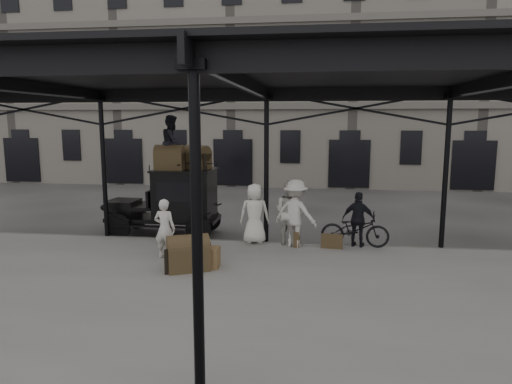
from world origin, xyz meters
TOP-DOWN VIEW (x-y plane):
  - ground at (0.00, 0.00)m, footprint 120.00×120.00m
  - platform at (0.00, -2.00)m, footprint 28.00×8.00m
  - canopy at (0.00, -1.72)m, footprint 22.50×9.00m
  - building_frontage at (0.00, 18.00)m, footprint 64.00×8.00m
  - taxi at (-3.06, 2.96)m, footprint 3.65×1.55m
  - porter_left at (-2.43, 0.01)m, footprint 0.61×0.43m
  - porter_midleft at (0.70, 1.80)m, footprint 1.16×1.10m
  - porter_centre at (-0.32, 1.80)m, footprint 0.93×0.67m
  - porter_official at (2.66, 1.80)m, footprint 1.00×0.65m
  - porter_right at (0.88, 1.60)m, footprint 1.41×1.10m
  - bicycle at (2.57, 1.80)m, footprint 1.96×0.81m
  - porter_roof at (-3.09, 2.86)m, footprint 0.71×0.88m
  - steamer_trunk_roof_near at (-3.14, 2.71)m, footprint 0.91×0.58m
  - steamer_trunk_roof_far at (-2.39, 3.16)m, footprint 1.00×0.85m
  - steamer_trunk_platform at (-1.57, -0.86)m, footprint 1.15×0.96m
  - wicker_hamper at (-1.17, -0.60)m, footprint 0.61×0.46m
  - suitcase_upright at (0.93, 1.72)m, footprint 0.17×0.60m
  - suitcase_flat at (1.92, 1.53)m, footprint 0.61×0.20m

SIDE VIEW (x-z plane):
  - ground at x=0.00m, z-range 0.00..0.00m
  - platform at x=0.00m, z-range 0.00..0.15m
  - suitcase_flat at x=1.92m, z-range 0.15..0.55m
  - suitcase_upright at x=0.93m, z-range 0.15..0.60m
  - wicker_hamper at x=-1.17m, z-range 0.15..0.65m
  - steamer_trunk_platform at x=-1.57m, z-range 0.15..0.87m
  - bicycle at x=2.57m, z-range 0.15..1.15m
  - porter_left at x=-2.43m, z-range 0.15..1.72m
  - porter_official at x=2.66m, z-range 0.15..1.73m
  - porter_centre at x=-0.32m, z-range 0.15..1.91m
  - porter_midleft at x=0.70m, z-range 0.15..2.04m
  - porter_right at x=0.88m, z-range 0.15..2.07m
  - taxi at x=-3.06m, z-range 0.11..2.29m
  - steamer_trunk_roof_far at x=-2.39m, z-range 2.18..2.81m
  - steamer_trunk_roof_near at x=-3.14m, z-range 2.18..2.84m
  - porter_roof at x=-3.09m, z-range 2.18..3.89m
  - canopy at x=0.00m, z-range 2.23..6.97m
  - building_frontage at x=0.00m, z-range 0.00..14.00m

